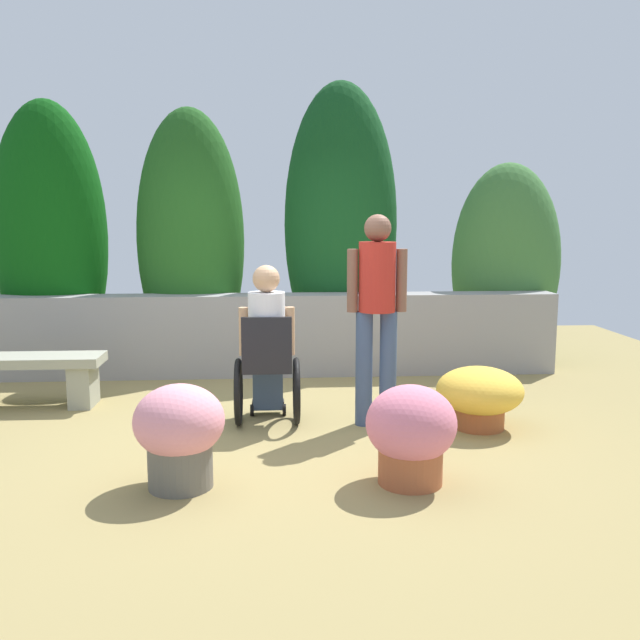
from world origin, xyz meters
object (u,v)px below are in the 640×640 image
flower_pot_terracotta_by_wall (480,395)px  person_standing_companion (377,305)px  flower_pot_red_accent (179,432)px  person_in_wheelchair (267,350)px  flower_pot_purple_near (411,432)px  stone_bench (29,374)px

flower_pot_terracotta_by_wall → person_standing_companion: bearing=169.5°
flower_pot_red_accent → person_standing_companion: bearing=40.7°
flower_pot_terracotta_by_wall → flower_pot_red_accent: 2.52m
person_in_wheelchair → flower_pot_purple_near: person_in_wheelchair is taller
stone_bench → flower_pot_terracotta_by_wall: bearing=-15.0°
flower_pot_terracotta_by_wall → flower_pot_red_accent: size_ratio=1.05×
flower_pot_purple_near → flower_pot_red_accent: 1.48m
person_in_wheelchair → person_standing_companion: 0.98m
person_in_wheelchair → flower_pot_terracotta_by_wall: size_ratio=1.89×
person_in_wheelchair → flower_pot_terracotta_by_wall: 1.78m
flower_pot_purple_near → flower_pot_terracotta_by_wall: flower_pot_purple_near is taller
flower_pot_terracotta_by_wall → person_in_wheelchair: bearing=171.8°
flower_pot_terracotta_by_wall → flower_pot_red_accent: bearing=-154.5°
person_standing_companion → person_in_wheelchair: bearing=177.4°
flower_pot_red_accent → flower_pot_purple_near: bearing=-1.4°
person_in_wheelchair → flower_pot_purple_near: (0.93, -1.37, -0.28)m
stone_bench → flower_pot_red_accent: flower_pot_red_accent is taller
person_in_wheelchair → flower_pot_red_accent: (-0.54, -1.33, -0.26)m
flower_pot_terracotta_by_wall → flower_pot_purple_near: bearing=-125.3°
flower_pot_purple_near → flower_pot_red_accent: size_ratio=0.97×
stone_bench → flower_pot_red_accent: 2.57m
person_standing_companion → flower_pot_red_accent: size_ratio=2.59×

